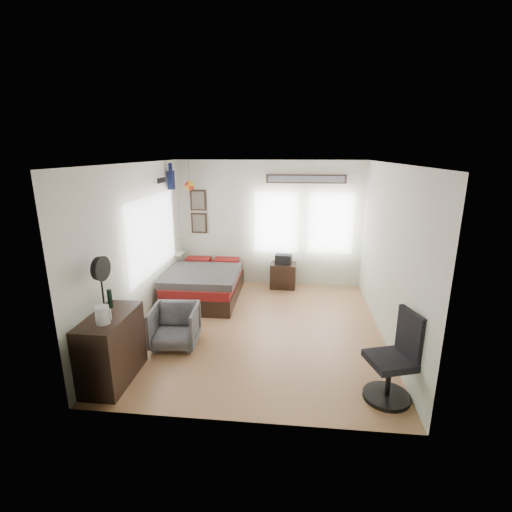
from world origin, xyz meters
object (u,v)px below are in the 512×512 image
object	(u,v)px
bed	(205,284)
dresser	(112,348)
task_chair	(395,364)
nightstand	(283,275)
armchair	(175,326)

from	to	relation	value
bed	dresser	bearing A→B (deg)	-100.70
dresser	task_chair	xyz separation A→B (m)	(3.50, -0.02, 0.00)
nightstand	task_chair	world-z (taller)	task_chair
nightstand	task_chair	distance (m)	3.93
bed	task_chair	size ratio (longest dim) A/B	1.73
bed	armchair	xyz separation A→B (m)	(0.00, -1.93, 0.02)
dresser	nightstand	distance (m)	4.19
bed	dresser	world-z (taller)	dresser
bed	armchair	distance (m)	1.93
bed	nightstand	xyz separation A→B (m)	(1.55, 0.77, -0.03)
nightstand	task_chair	size ratio (longest dim) A/B	0.48
armchair	bed	bearing A→B (deg)	86.08
dresser	task_chair	distance (m)	3.50
armchair	nightstand	distance (m)	3.11
bed	armchair	size ratio (longest dim) A/B	2.77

